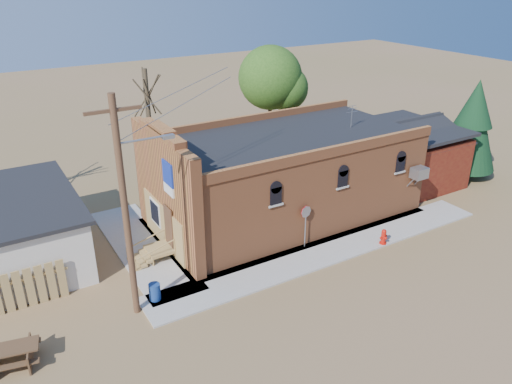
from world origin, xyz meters
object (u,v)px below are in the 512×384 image
fire_hydrant (384,237)px  picnic_table (11,354)px  trash_barrel (155,292)px  stop_sign (306,216)px  brick_bar (281,177)px  utility_pole (126,206)px

fire_hydrant → picnic_table: size_ratio=0.38×
trash_barrel → stop_sign: bearing=2.2°
picnic_table → brick_bar: bearing=30.6°
stop_sign → trash_barrel: 8.08m
brick_bar → utility_pole: bearing=-156.3°
utility_pole → stop_sign: bearing=3.9°
trash_barrel → picnic_table: bearing=-170.0°
utility_pole → fire_hydrant: utility_pole is taller
utility_pole → picnic_table: size_ratio=4.21×
brick_bar → trash_barrel: (-8.94, -3.99, -1.89)m
stop_sign → picnic_table: stop_sign is taller
utility_pole → picnic_table: (-4.80, -0.70, -4.26)m
utility_pole → trash_barrel: 4.41m
brick_bar → stop_sign: bearing=-104.9°
brick_bar → trash_barrel: 9.97m
trash_barrel → picnic_table: (-5.64, -1.00, 0.06)m
utility_pole → brick_bar: bearing=23.7°
stop_sign → utility_pole: bearing=-160.5°
fire_hydrant → stop_sign: (-3.58, 1.80, 1.33)m
stop_sign → picnic_table: 13.73m
picnic_table → utility_pole: bearing=20.0°
trash_barrel → picnic_table: trash_barrel is taller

